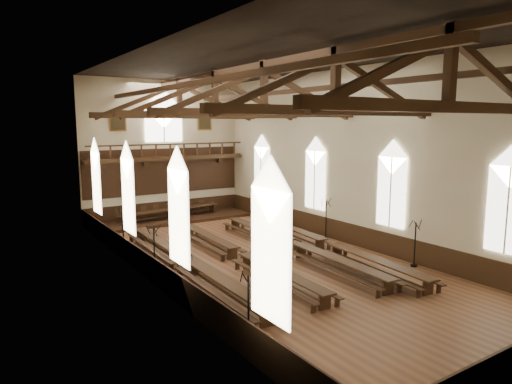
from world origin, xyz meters
The scene contains 21 objects.
ground centered at (0.00, 0.00, 0.00)m, with size 26.00×26.00×0.00m, color brown.
room_walls centered at (0.00, 0.00, 6.46)m, with size 26.00×26.00×26.00m.
wainscot_band centered at (0.00, 0.00, 0.60)m, with size 12.00×26.00×1.20m.
side_windows centered at (0.00, 0.00, 3.74)m, with size 11.85×19.80×4.50m.
end_window centered at (0.00, 12.90, 7.22)m, with size 2.80×0.12×3.80m.
minstrels_gallery centered at (0.00, 12.66, 3.91)m, with size 11.80×1.24×3.70m.
portraits centered at (0.00, 12.90, 7.10)m, with size 7.75×0.09×1.45m.
roof_trusses centered at (0.00, 0.00, 8.22)m, with size 11.70×25.70×2.80m.
refectory_row_a centered at (-4.06, 0.33, 0.54)m, with size 1.67×14.33×0.74m.
refectory_row_b centered at (-1.30, 0.16, 0.50)m, with size 1.67×13.88×0.69m.
refectory_row_c centered at (1.93, -0.02, 0.53)m, with size 1.84×14.19×0.72m.
refectory_row_d centered at (3.53, -0.99, 0.51)m, with size 2.03×14.08×0.70m.
dais centered at (-0.15, 11.40, 0.10)m, with size 11.40×3.12×0.21m, color black.
high_table centered at (-0.15, 11.40, 0.79)m, with size 7.42×1.69×0.69m.
high_chairs centered at (-0.15, 12.12, 0.70)m, with size 7.64×0.44×0.91m.
candelabrum_left_near centered at (-5.55, -7.35, 0.75)m, with size 0.71×0.75×2.47m.
candelabrum_left_mid centered at (-5.55, 0.63, 0.73)m, with size 0.73×0.68×2.40m.
candelabrum_left_far centered at (-5.55, 5.26, 0.77)m, with size 0.74×0.75×2.52m.
candelabrum_right_near centered at (5.55, -4.89, 0.70)m, with size 0.66×0.70×2.30m.
candelabrum_right_mid centered at (5.55, 1.50, 0.75)m, with size 0.73×0.73×2.46m.
candelabrum_right_far centered at (5.55, 5.81, 0.79)m, with size 0.76×0.78×2.60m.
Camera 1 is at (-12.65, -18.61, 6.90)m, focal length 32.00 mm.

